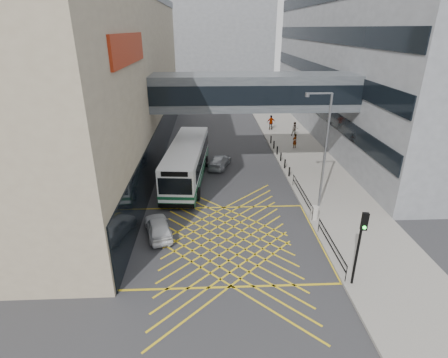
{
  "coord_description": "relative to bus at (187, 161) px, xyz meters",
  "views": [
    {
      "loc": [
        -1.03,
        -19.24,
        12.7
      ],
      "look_at": [
        0.0,
        4.0,
        2.6
      ],
      "focal_mm": 28.0,
      "sensor_mm": 36.0,
      "label": 1
    }
  ],
  "objects": [
    {
      "name": "building_whsmith",
      "position": [
        -14.95,
        6.03,
        6.19
      ],
      "size": [
        24.17,
        42.0,
        16.0
      ],
      "color": "tan",
      "rests_on": "ground"
    },
    {
      "name": "pavement",
      "position": [
        12.03,
        5.03,
        -1.73
      ],
      "size": [
        6.0,
        54.0,
        0.16
      ],
      "primitive_type": "cube",
      "color": "gray",
      "rests_on": "ground"
    },
    {
      "name": "pedestrian_a",
      "position": [
        11.65,
        8.21,
        -0.84
      ],
      "size": [
        0.79,
        0.74,
        1.62
      ],
      "primitive_type": "imported",
      "rotation": [
        0.0,
        0.0,
        3.72
      ],
      "color": "gray",
      "rests_on": "pavement"
    },
    {
      "name": "car_white",
      "position": [
        -1.47,
        -9.14,
        -1.16
      ],
      "size": [
        2.73,
        4.35,
        1.29
      ],
      "primitive_type": "imported",
      "rotation": [
        0.0,
        0.0,
        3.43
      ],
      "color": "silver",
      "rests_on": "ground"
    },
    {
      "name": "bus",
      "position": [
        0.0,
        0.0,
        0.0
      ],
      "size": [
        3.81,
        12.22,
        3.37
      ],
      "rotation": [
        0.0,
        0.0,
        -0.09
      ],
      "color": "silver",
      "rests_on": "ground"
    },
    {
      "name": "pedestrian_b",
      "position": [
        12.73,
        12.88,
        -0.77
      ],
      "size": [
        0.89,
        0.57,
        1.75
      ],
      "primitive_type": "imported",
      "rotation": [
        0.0,
        0.0,
        -0.09
      ],
      "color": "gray",
      "rests_on": "pavement"
    },
    {
      "name": "kerb_railings",
      "position": [
        9.18,
        -8.19,
        -0.93
      ],
      "size": [
        0.05,
        12.54,
        1.0
      ],
      "color": "black",
      "rests_on": "pavement"
    },
    {
      "name": "car_dark",
      "position": [
        -0.3,
        5.56,
        -1.0
      ],
      "size": [
        2.78,
        5.39,
        1.61
      ],
      "primitive_type": "imported",
      "rotation": [
        0.0,
        0.0,
        2.99
      ],
      "color": "black",
      "rests_on": "ground"
    },
    {
      "name": "street_lamp",
      "position": [
        10.13,
        -5.78,
        3.23
      ],
      "size": [
        1.94,
        0.31,
        8.56
      ],
      "rotation": [
        0.0,
        0.0,
        0.03
      ],
      "color": "slate",
      "rests_on": "pavement"
    },
    {
      "name": "ground",
      "position": [
        3.03,
        -9.97,
        -1.81
      ],
      "size": [
        120.0,
        120.0,
        0.0
      ],
      "primitive_type": "plane",
      "color": "#333335"
    },
    {
      "name": "building_right",
      "position": [
        27.01,
        14.03,
        8.19
      ],
      "size": [
        24.09,
        44.0,
        20.0
      ],
      "color": "gray",
      "rests_on": "ground"
    },
    {
      "name": "building_far",
      "position": [
        1.03,
        50.03,
        7.19
      ],
      "size": [
        28.0,
        16.0,
        18.0
      ],
      "primitive_type": "cube",
      "color": "gray",
      "rests_on": "ground"
    },
    {
      "name": "car_silver",
      "position": [
        2.99,
        3.04,
        -1.18
      ],
      "size": [
        2.77,
        4.32,
        1.24
      ],
      "primitive_type": "imported",
      "rotation": [
        0.0,
        0.0,
        2.85
      ],
      "color": "#9EA2A7",
      "rests_on": "ground"
    },
    {
      "name": "traffic_light",
      "position": [
        9.47,
        -14.73,
        1.21
      ],
      "size": [
        0.33,
        0.52,
        4.4
      ],
      "rotation": [
        0.0,
        0.0,
        -0.12
      ],
      "color": "black",
      "rests_on": "pavement"
    },
    {
      "name": "pedestrian_c",
      "position": [
        10.27,
        16.02,
        -0.68
      ],
      "size": [
        1.18,
        0.63,
        1.93
      ],
      "primitive_type": "imported",
      "rotation": [
        0.0,
        0.0,
        3.22
      ],
      "color": "gray",
      "rests_on": "pavement"
    },
    {
      "name": "skybridge",
      "position": [
        6.03,
        2.03,
        5.69
      ],
      "size": [
        20.0,
        4.1,
        3.0
      ],
      "color": "#44494E",
      "rests_on": "ground"
    },
    {
      "name": "bollards",
      "position": [
        9.28,
        5.03,
        -1.2
      ],
      "size": [
        0.14,
        10.14,
        0.9
      ],
      "color": "black",
      "rests_on": "pavement"
    },
    {
      "name": "litter_bin",
      "position": [
        9.39,
        -7.72,
        -1.17
      ],
      "size": [
        0.54,
        0.54,
        0.94
      ],
      "primitive_type": "cylinder",
      "color": "#ADA89E",
      "rests_on": "pavement"
    },
    {
      "name": "box_junction",
      "position": [
        3.03,
        -9.97,
        -1.8
      ],
      "size": [
        12.0,
        9.0,
        0.01
      ],
      "color": "gold",
      "rests_on": "ground"
    }
  ]
}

